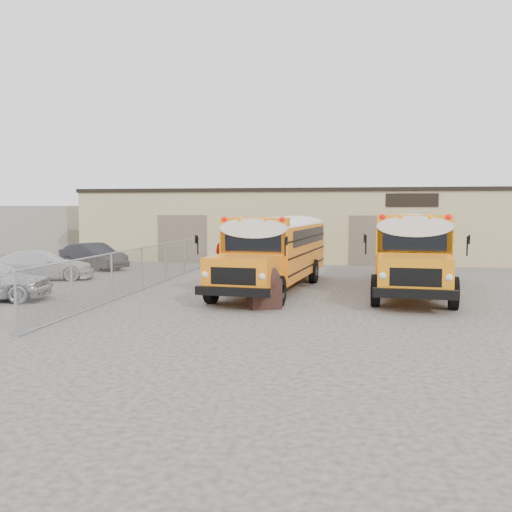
% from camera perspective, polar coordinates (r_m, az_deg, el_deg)
% --- Properties ---
extents(ground, '(120.00, 120.00, 0.00)m').
position_cam_1_polar(ground, '(20.06, 1.71, -5.06)').
color(ground, '#383533').
rests_on(ground, ground).
extents(warehouse, '(30.20, 10.20, 4.67)m').
position_cam_1_polar(warehouse, '(39.66, 5.94, 3.26)').
color(warehouse, '#D2BB82').
rests_on(warehouse, ground).
extents(chainlink_fence, '(0.07, 18.07, 1.81)m').
position_cam_1_polar(chainlink_fence, '(24.37, -11.33, -1.25)').
color(chainlink_fence, gray).
rests_on(chainlink_fence, ground).
extents(distant_building_left, '(8.00, 6.00, 3.60)m').
position_cam_1_polar(distant_building_left, '(48.45, -20.83, 2.57)').
color(distant_building_left, gray).
rests_on(distant_building_left, ground).
extents(school_bus_left, '(3.87, 10.91, 3.13)m').
position_cam_1_polar(school_bus_left, '(30.66, 4.92, 1.76)').
color(school_bus_left, orange).
rests_on(school_bus_left, ground).
extents(school_bus_right, '(3.52, 11.21, 3.23)m').
position_cam_1_polar(school_bus_right, '(31.51, 15.10, 1.80)').
color(school_bus_right, orange).
rests_on(school_bus_right, ground).
extents(tarp_bundle, '(1.32, 1.26, 1.54)m').
position_cam_1_polar(tarp_bundle, '(19.63, 0.83, -2.94)').
color(tarp_bundle, black).
rests_on(tarp_bundle, ground).
extents(car_white, '(5.20, 3.36, 1.40)m').
position_cam_1_polar(car_white, '(29.29, -20.62, -0.85)').
color(car_white, silver).
rests_on(car_white, ground).
extents(car_dark, '(4.67, 3.40, 1.47)m').
position_cam_1_polar(car_dark, '(33.45, -15.97, -0.01)').
color(car_dark, '#222227').
rests_on(car_dark, ground).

